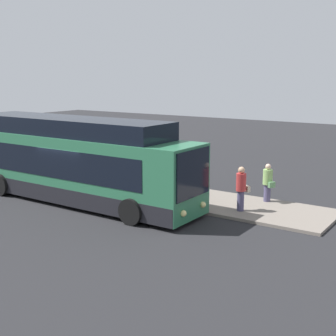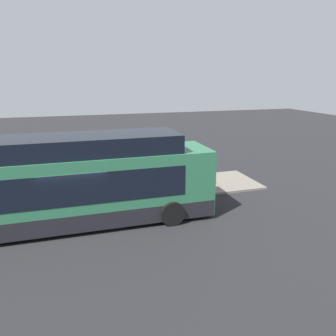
{
  "view_description": "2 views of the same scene",
  "coord_description": "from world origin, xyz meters",
  "px_view_note": "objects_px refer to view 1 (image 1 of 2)",
  "views": [
    {
      "loc": [
        14.28,
        -13.96,
        5.45
      ],
      "look_at": [
        4.19,
        0.82,
        1.89
      ],
      "focal_mm": 50.0,
      "sensor_mm": 36.0,
      "label": 1
    },
    {
      "loc": [
        0.04,
        -12.71,
        5.87
      ],
      "look_at": [
        4.19,
        0.82,
        1.89
      ],
      "focal_mm": 35.0,
      "sensor_mm": 36.0,
      "label": 2
    }
  ],
  "objects_px": {
    "passenger_boarding": "(143,164)",
    "sign_post": "(103,144)",
    "passenger_waiting": "(241,187)",
    "passenger_with_bags": "(268,182)",
    "bus_lead": "(75,164)",
    "suitcase": "(137,174)"
  },
  "relations": [
    {
      "from": "passenger_waiting",
      "to": "passenger_boarding",
      "type": "bearing_deg",
      "value": -168.64
    },
    {
      "from": "bus_lead",
      "to": "suitcase",
      "type": "bearing_deg",
      "value": 90.67
    },
    {
      "from": "passenger_waiting",
      "to": "passenger_with_bags",
      "type": "height_order",
      "value": "passenger_waiting"
    },
    {
      "from": "suitcase",
      "to": "sign_post",
      "type": "relative_size",
      "value": 0.34
    },
    {
      "from": "passenger_with_bags",
      "to": "passenger_boarding",
      "type": "bearing_deg",
      "value": -56.05
    },
    {
      "from": "passenger_boarding",
      "to": "passenger_waiting",
      "type": "xyz_separation_m",
      "value": [
        6.35,
        -1.86,
        0.06
      ]
    },
    {
      "from": "passenger_waiting",
      "to": "sign_post",
      "type": "relative_size",
      "value": 0.66
    },
    {
      "from": "passenger_with_bags",
      "to": "suitcase",
      "type": "height_order",
      "value": "passenger_with_bags"
    },
    {
      "from": "bus_lead",
      "to": "suitcase",
      "type": "relative_size",
      "value": 12.9
    },
    {
      "from": "passenger_with_bags",
      "to": "suitcase",
      "type": "xyz_separation_m",
      "value": [
        -7.19,
        0.11,
        -0.53
      ]
    },
    {
      "from": "passenger_boarding",
      "to": "sign_post",
      "type": "relative_size",
      "value": 0.63
    },
    {
      "from": "passenger_with_bags",
      "to": "suitcase",
      "type": "relative_size",
      "value": 1.77
    },
    {
      "from": "passenger_waiting",
      "to": "sign_post",
      "type": "xyz_separation_m",
      "value": [
        -8.98,
        1.82,
        0.79
      ]
    },
    {
      "from": "passenger_with_bags",
      "to": "passenger_waiting",
      "type": "bearing_deg",
      "value": 23.69
    },
    {
      "from": "bus_lead",
      "to": "passenger_waiting",
      "type": "distance_m",
      "value": 7.23
    },
    {
      "from": "passenger_boarding",
      "to": "passenger_waiting",
      "type": "height_order",
      "value": "passenger_waiting"
    },
    {
      "from": "passenger_boarding",
      "to": "sign_post",
      "type": "distance_m",
      "value": 2.76
    },
    {
      "from": "passenger_waiting",
      "to": "suitcase",
      "type": "distance_m",
      "value": 7.18
    },
    {
      "from": "passenger_boarding",
      "to": "passenger_with_bags",
      "type": "relative_size",
      "value": 1.04
    },
    {
      "from": "passenger_waiting",
      "to": "suitcase",
      "type": "xyz_separation_m",
      "value": [
        -6.86,
        2.03,
        -0.62
      ]
    },
    {
      "from": "bus_lead",
      "to": "suitcase",
      "type": "xyz_separation_m",
      "value": [
        -0.05,
        4.39,
        -1.2
      ]
    },
    {
      "from": "passenger_waiting",
      "to": "passenger_with_bags",
      "type": "bearing_deg",
      "value": 107.91
    }
  ]
}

